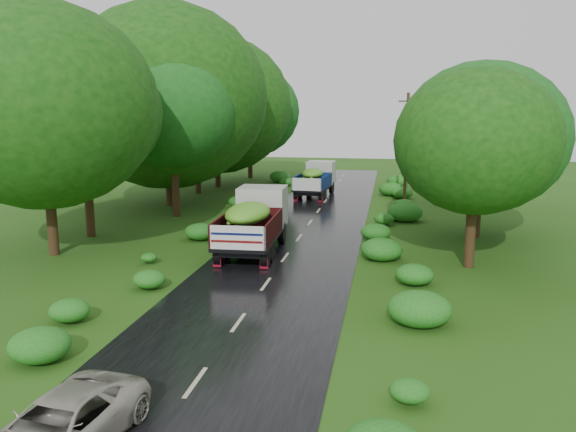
% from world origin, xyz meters
% --- Properties ---
extents(ground, '(120.00, 120.00, 0.00)m').
position_xyz_m(ground, '(0.00, 0.00, 0.00)').
color(ground, '#21480F').
rests_on(ground, ground).
extents(road, '(6.50, 80.00, 0.02)m').
position_xyz_m(road, '(0.00, 5.00, 0.01)').
color(road, black).
rests_on(road, ground).
extents(road_lines, '(0.12, 69.60, 0.00)m').
position_xyz_m(road_lines, '(0.00, 6.00, 0.02)').
color(road_lines, '#BFB78C').
rests_on(road_lines, road).
extents(truck_near, '(2.60, 6.75, 2.80)m').
position_xyz_m(truck_near, '(-1.62, 8.92, 1.58)').
color(truck_near, black).
rests_on(truck_near, ground).
extents(truck_far, '(2.61, 6.19, 2.54)m').
position_xyz_m(truck_far, '(-0.98, 26.11, 1.43)').
color(truck_far, black).
rests_on(truck_far, ground).
extents(car, '(2.35, 4.27, 1.13)m').
position_xyz_m(car, '(-1.59, -7.25, 0.59)').
color(car, '#ABA798').
rests_on(car, road).
extents(utility_pole, '(1.31, 0.53, 7.71)m').
position_xyz_m(utility_pole, '(5.62, 23.71, 3.97)').
color(utility_pole, '#382616').
rests_on(utility_pole, ground).
extents(trees_left, '(6.47, 34.26, 9.79)m').
position_xyz_m(trees_left, '(-9.98, 21.36, 6.72)').
color(trees_left, black).
rests_on(trees_left, ground).
extents(trees_right, '(5.02, 31.04, 7.27)m').
position_xyz_m(trees_right, '(8.84, 18.85, 5.29)').
color(trees_right, black).
rests_on(trees_right, ground).
extents(shrubs, '(11.90, 44.00, 0.70)m').
position_xyz_m(shrubs, '(0.00, 14.00, 0.35)').
color(shrubs, '#166017').
rests_on(shrubs, ground).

